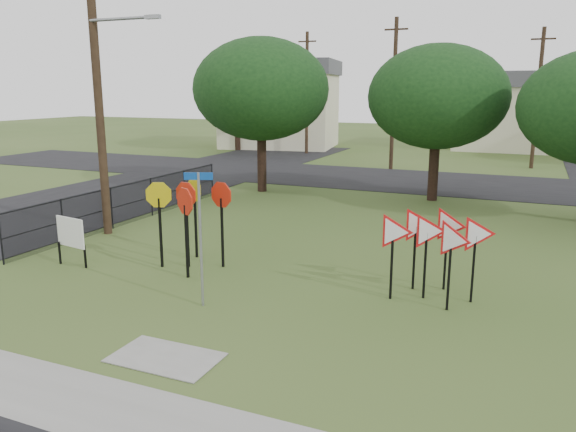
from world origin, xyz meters
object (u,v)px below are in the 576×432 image
(street_name_sign, at_px, (200,231))
(stop_sign_cluster, at_px, (189,204))
(yield_sign_cluster, at_px, (435,234))
(info_board, at_px, (70,234))

(street_name_sign, relative_size, stop_sign_cluster, 1.28)
(stop_sign_cluster, xyz_separation_m, yield_sign_cluster, (6.58, 0.25, -0.24))
(stop_sign_cluster, relative_size, yield_sign_cluster, 0.91)
(street_name_sign, bearing_deg, stop_sign_cluster, 127.75)
(yield_sign_cluster, height_order, info_board, yield_sign_cluster)
(yield_sign_cluster, bearing_deg, stop_sign_cluster, -177.87)
(info_board, bearing_deg, yield_sign_cluster, 8.87)
(street_name_sign, height_order, yield_sign_cluster, street_name_sign)
(yield_sign_cluster, xyz_separation_m, info_board, (-9.71, -1.52, -0.63))
(info_board, bearing_deg, stop_sign_cluster, 22.11)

